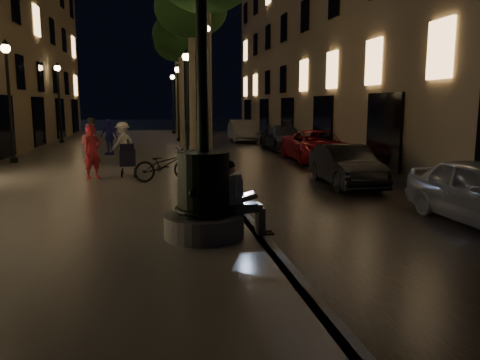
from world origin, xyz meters
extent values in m
plane|color=black|center=(0.00, 15.00, 0.00)|extent=(120.00, 120.00, 0.00)
cube|color=black|center=(3.00, 15.00, 0.01)|extent=(6.00, 45.00, 0.02)
cube|color=slate|center=(-4.00, 15.00, 0.10)|extent=(8.00, 45.00, 0.20)
cube|color=#59595B|center=(0.00, 15.00, 0.10)|extent=(0.25, 45.00, 0.20)
cube|color=#857453|center=(10.00, 18.00, 7.50)|extent=(8.00, 36.00, 15.00)
cylinder|color=#59595B|center=(-1.00, 2.00, 0.40)|extent=(1.40, 1.40, 0.40)
cylinder|color=black|center=(-1.00, 2.00, 1.15)|extent=(0.90, 0.90, 1.10)
torus|color=black|center=(-1.00, 2.00, 0.70)|extent=(1.04, 1.04, 0.10)
torus|color=black|center=(-1.00, 2.00, 1.55)|extent=(0.89, 0.89, 0.09)
cylinder|color=black|center=(-1.00, 2.00, 3.30)|extent=(0.20, 0.20, 3.20)
cube|color=tan|center=(-0.45, 2.00, 0.69)|extent=(0.36, 0.24, 0.18)
cube|color=white|center=(-0.51, 2.00, 1.03)|extent=(0.45, 0.26, 0.57)
sphere|color=tan|center=(-0.54, 2.00, 1.40)|extent=(0.21, 0.21, 0.21)
sphere|color=black|center=(-0.55, 2.00, 1.44)|extent=(0.21, 0.21, 0.21)
cube|color=tan|center=(-0.21, 1.91, 0.69)|extent=(0.46, 0.13, 0.14)
cube|color=tan|center=(-0.21, 2.09, 0.69)|extent=(0.46, 0.13, 0.14)
cube|color=tan|center=(0.01, 1.91, 0.45)|extent=(0.13, 0.12, 0.49)
cube|color=tan|center=(0.01, 2.09, 0.45)|extent=(0.13, 0.12, 0.49)
cube|color=black|center=(0.11, 1.91, 0.22)|extent=(0.26, 0.10, 0.03)
cube|color=black|center=(0.11, 2.09, 0.22)|extent=(0.26, 0.10, 0.03)
cube|color=black|center=(-0.19, 2.00, 0.77)|extent=(0.24, 0.33, 0.02)
cube|color=black|center=(-0.35, 2.00, 0.88)|extent=(0.09, 0.33, 0.22)
cube|color=#B2DCFF|center=(-0.33, 2.00, 0.88)|extent=(0.06, 0.30, 0.18)
cylinder|color=#6B604C|center=(-0.25, 8.00, 2.70)|extent=(0.28, 0.28, 5.00)
cylinder|color=#6B604C|center=(-0.20, 14.00, 2.75)|extent=(0.28, 0.28, 5.10)
ellipsoid|color=black|center=(-0.20, 14.00, 6.40)|extent=(3.00, 3.00, 2.40)
cylinder|color=#6B604C|center=(-0.30, 20.00, 2.65)|extent=(0.28, 0.28, 4.90)
ellipsoid|color=black|center=(-0.30, 20.00, 6.20)|extent=(3.00, 3.00, 2.40)
cylinder|color=#6B604C|center=(-0.22, 26.00, 2.80)|extent=(0.28, 0.28, 5.20)
ellipsoid|color=black|center=(-0.22, 26.00, 6.50)|extent=(3.00, 3.00, 2.40)
cylinder|color=black|center=(-0.30, 8.00, 0.30)|extent=(0.28, 0.28, 0.20)
cylinder|color=black|center=(-0.30, 8.00, 2.40)|extent=(0.12, 0.12, 4.40)
sphere|color=#FFD88C|center=(-0.30, 8.00, 4.65)|extent=(0.36, 0.36, 0.36)
cone|color=black|center=(-0.30, 8.00, 4.90)|extent=(0.30, 0.30, 0.22)
cylinder|color=black|center=(-0.30, 16.00, 0.30)|extent=(0.28, 0.28, 0.20)
cylinder|color=black|center=(-0.30, 16.00, 2.40)|extent=(0.12, 0.12, 4.40)
sphere|color=#FFD88C|center=(-0.30, 16.00, 4.65)|extent=(0.36, 0.36, 0.36)
cone|color=black|center=(-0.30, 16.00, 4.90)|extent=(0.30, 0.30, 0.22)
cylinder|color=black|center=(-0.30, 24.00, 0.30)|extent=(0.28, 0.28, 0.20)
cylinder|color=black|center=(-0.30, 24.00, 2.40)|extent=(0.12, 0.12, 4.40)
sphere|color=#FFD88C|center=(-0.30, 24.00, 4.65)|extent=(0.36, 0.36, 0.36)
cone|color=black|center=(-0.30, 24.00, 4.90)|extent=(0.30, 0.30, 0.22)
cylinder|color=black|center=(-0.30, 32.00, 0.30)|extent=(0.28, 0.28, 0.20)
cylinder|color=black|center=(-0.30, 32.00, 2.40)|extent=(0.12, 0.12, 4.40)
sphere|color=#FFD88C|center=(-0.30, 32.00, 4.65)|extent=(0.36, 0.36, 0.36)
cone|color=black|center=(-0.30, 32.00, 4.90)|extent=(0.30, 0.30, 0.22)
cylinder|color=black|center=(-7.40, 14.00, 0.30)|extent=(0.28, 0.28, 0.20)
cylinder|color=black|center=(-7.40, 14.00, 2.40)|extent=(0.12, 0.12, 4.40)
sphere|color=#FFD88C|center=(-7.40, 14.00, 4.65)|extent=(0.36, 0.36, 0.36)
cone|color=black|center=(-7.40, 14.00, 4.90)|extent=(0.30, 0.30, 0.22)
cylinder|color=black|center=(-7.40, 24.00, 0.30)|extent=(0.28, 0.28, 0.20)
cylinder|color=black|center=(-7.40, 24.00, 2.40)|extent=(0.12, 0.12, 4.40)
sphere|color=#FFD88C|center=(-7.40, 24.00, 4.65)|extent=(0.36, 0.36, 0.36)
cone|color=black|center=(-7.40, 24.00, 4.90)|extent=(0.30, 0.30, 0.22)
cube|color=black|center=(-2.69, 9.54, 0.80)|extent=(0.51, 0.83, 0.49)
cube|color=black|center=(-2.68, 9.16, 1.13)|extent=(0.44, 0.20, 0.32)
cylinder|color=black|center=(-2.88, 9.21, 0.31)|extent=(0.05, 0.22, 0.22)
cylinder|color=black|center=(-2.49, 9.22, 0.31)|extent=(0.05, 0.22, 0.22)
cylinder|color=black|center=(-2.90, 9.86, 0.31)|extent=(0.05, 0.22, 0.22)
cylinder|color=black|center=(-2.50, 9.87, 0.31)|extent=(0.05, 0.22, 0.22)
cylinder|color=black|center=(-2.70, 9.97, 1.24)|extent=(0.04, 0.49, 0.30)
imported|color=black|center=(4.00, 7.57, 0.63)|extent=(1.54, 3.90, 1.26)
imported|color=maroon|center=(5.20, 13.64, 0.69)|extent=(2.54, 5.09, 1.39)
imported|color=#2C2D31|center=(5.20, 19.00, 0.67)|extent=(2.04, 4.70, 1.35)
imported|color=#AAAAA4|center=(4.09, 25.46, 0.73)|extent=(1.70, 4.49, 1.46)
imported|color=red|center=(-3.75, 9.19, 1.03)|extent=(0.72, 0.70, 1.67)
imported|color=#D16E7C|center=(-4.27, 12.55, 1.01)|extent=(0.96, 0.86, 1.61)
imported|color=silver|center=(-3.08, 13.31, 1.01)|extent=(1.16, 1.18, 1.62)
imported|color=navy|center=(-3.89, 16.36, 1.04)|extent=(1.03, 0.92, 1.67)
imported|color=#2F3033|center=(-4.85, 17.79, 1.04)|extent=(0.73, 0.93, 1.68)
imported|color=black|center=(-1.55, 8.31, 0.70)|extent=(2.00, 1.22, 0.99)
camera|label=1|loc=(-1.81, -5.97, 2.50)|focal=35.00mm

